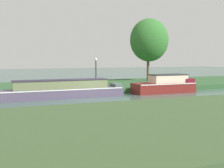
% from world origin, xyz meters
% --- Properties ---
extents(ground_plane, '(120.00, 120.00, 0.00)m').
position_xyz_m(ground_plane, '(0.00, 0.00, 0.00)').
color(ground_plane, '#3E5A50').
extents(riverbank_far, '(72.00, 10.00, 0.40)m').
position_xyz_m(riverbank_far, '(0.00, 7.00, 0.20)').
color(riverbank_far, '#2D552D').
rests_on(riverbank_far, ground_plane).
extents(riverbank_near, '(72.00, 10.00, 0.40)m').
position_xyz_m(riverbank_near, '(0.00, -9.00, 0.20)').
color(riverbank_near, '#39502D').
rests_on(riverbank_near, ground_plane).
extents(slate_barge, '(10.67, 1.55, 1.36)m').
position_xyz_m(slate_barge, '(-2.60, 1.20, 0.57)').
color(slate_barge, '#50455E').
rests_on(slate_barge, ground_plane).
extents(maroon_narrowboat, '(5.33, 1.88, 1.56)m').
position_xyz_m(maroon_narrowboat, '(6.72, 1.20, 0.66)').
color(maroon_narrowboat, maroon).
rests_on(maroon_narrowboat, ground_plane).
extents(willow_tree_left, '(4.39, 3.73, 6.86)m').
position_xyz_m(willow_tree_left, '(9.18, 8.46, 4.89)').
color(willow_tree_left, brown).
rests_on(willow_tree_left, riverbank_far).
extents(lamp_post, '(0.24, 0.24, 2.52)m').
position_xyz_m(lamp_post, '(1.16, 3.13, 2.02)').
color(lamp_post, '#333338').
rests_on(lamp_post, riverbank_far).
extents(mooring_post_near, '(0.14, 0.14, 0.53)m').
position_xyz_m(mooring_post_near, '(-2.92, 2.41, 0.67)').
color(mooring_post_near, '#443130').
rests_on(mooring_post_near, riverbank_far).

